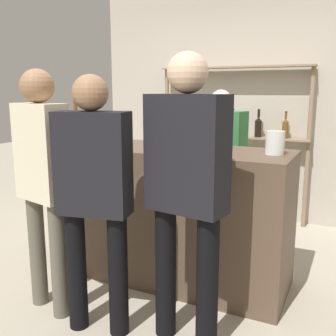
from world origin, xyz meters
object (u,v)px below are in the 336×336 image
object	(u,v)px
counter_bottle_0	(203,134)
customer_center	(94,188)
counter_bottle_1	(76,128)
cork_jar	(275,143)
customer_right	(187,181)
counter_bottle_2	(186,129)
wine_glass	(112,130)
ice_bucket	(105,127)
customer_left	(43,173)
server_behind_counter	(220,157)

from	to	relation	value
counter_bottle_0	customer_center	distance (m)	0.96
counter_bottle_1	cork_jar	bearing A→B (deg)	5.21
cork_jar	customer_right	distance (m)	0.86
counter_bottle_0	counter_bottle_2	distance (m)	0.32
wine_glass	ice_bucket	distance (m)	0.28
counter_bottle_2	cork_jar	xyz separation A→B (m)	(0.75, -0.15, -0.05)
wine_glass	counter_bottle_1	bearing A→B (deg)	-168.97
wine_glass	counter_bottle_2	bearing A→B (deg)	23.38
counter_bottle_2	wine_glass	distance (m)	0.61
counter_bottle_1	customer_right	world-z (taller)	customer_right
counter_bottle_1	counter_bottle_2	bearing A→B (deg)	19.07
cork_jar	customer_center	size ratio (longest dim) A/B	0.10
customer_left	counter_bottle_2	bearing A→B (deg)	-16.94
ice_bucket	server_behind_counter	distance (m)	1.16
wine_glass	cork_jar	size ratio (longest dim) A/B	0.99
server_behind_counter	counter_bottle_2	bearing A→B (deg)	4.56
cork_jar	customer_right	xyz separation A→B (m)	(-0.34, -0.78, -0.15)
counter_bottle_2	ice_bucket	distance (m)	0.76
server_behind_counter	customer_left	xyz separation A→B (m)	(-0.67, -1.71, 0.11)
ice_bucket	server_behind_counter	bearing A→B (deg)	42.34
counter_bottle_0	server_behind_counter	world-z (taller)	server_behind_counter
counter_bottle_2	customer_left	world-z (taller)	customer_left
counter_bottle_0	customer_left	distance (m)	1.17
counter_bottle_1	customer_right	xyz separation A→B (m)	(1.28, -0.63, -0.20)
ice_bucket	wine_glass	bearing A→B (deg)	-43.89
customer_left	customer_right	bearing A→B (deg)	-71.74
counter_bottle_1	counter_bottle_2	size ratio (longest dim) A/B	1.03
counter_bottle_2	ice_bucket	world-z (taller)	counter_bottle_2
wine_glass	server_behind_counter	distance (m)	1.17
wine_glass	counter_bottle_0	bearing A→B (deg)	1.69
ice_bucket	server_behind_counter	xyz separation A→B (m)	(0.82, 0.75, -0.33)
counter_bottle_2	server_behind_counter	bearing A→B (deg)	85.00
counter_bottle_1	ice_bucket	world-z (taller)	counter_bottle_1
wine_glass	customer_left	world-z (taller)	customer_left
counter_bottle_2	customer_left	bearing A→B (deg)	-120.89
counter_bottle_0	server_behind_counter	xyz separation A→B (m)	(-0.17, 0.92, -0.33)
counter_bottle_2	server_behind_counter	distance (m)	0.78
server_behind_counter	customer_right	size ratio (longest dim) A/B	0.88
customer_center	counter_bottle_2	bearing A→B (deg)	-19.74
counter_bottle_2	ice_bucket	xyz separation A→B (m)	(-0.76, -0.05, -0.01)
counter_bottle_2	customer_center	world-z (taller)	customer_center
counter_bottle_1	customer_right	size ratio (longest dim) A/B	0.21
ice_bucket	customer_right	world-z (taller)	customer_right
wine_glass	ice_bucket	size ratio (longest dim) A/B	0.67
customer_right	customer_center	bearing A→B (deg)	112.58
server_behind_counter	cork_jar	bearing A→B (deg)	48.24
server_behind_counter	customer_center	size ratio (longest dim) A/B	0.95
counter_bottle_0	server_behind_counter	bearing A→B (deg)	100.55
customer_center	counter_bottle_0	bearing A→B (deg)	-36.06
wine_glass	ice_bucket	xyz separation A→B (m)	(-0.20, 0.20, -0.00)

